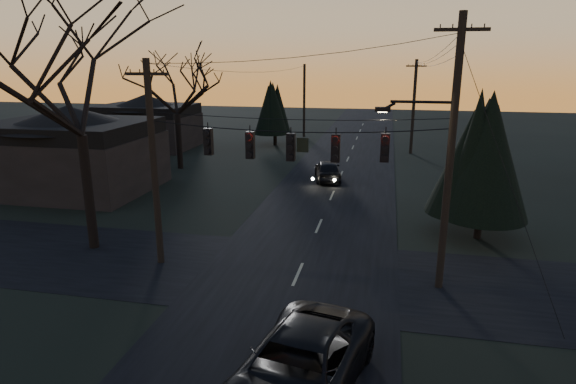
% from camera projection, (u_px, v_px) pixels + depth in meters
% --- Properties ---
extents(main_road, '(8.00, 120.00, 0.02)m').
position_uv_depth(main_road, '(328.00, 204.00, 28.99)').
color(main_road, black).
rests_on(main_road, ground).
extents(cross_road, '(60.00, 7.00, 0.02)m').
position_uv_depth(cross_road, '(298.00, 274.00, 19.55)').
color(cross_road, black).
rests_on(cross_road, ground).
extents(utility_pole_right, '(5.00, 0.30, 10.00)m').
position_uv_depth(utility_pole_right, '(438.00, 287.00, 18.48)').
color(utility_pole_right, black).
rests_on(utility_pole_right, ground).
extents(utility_pole_left, '(1.80, 0.30, 8.50)m').
position_uv_depth(utility_pole_left, '(161.00, 262.00, 20.72)').
color(utility_pole_left, black).
rests_on(utility_pole_left, ground).
extents(utility_pole_far_r, '(1.80, 0.30, 8.50)m').
position_uv_depth(utility_pole_far_r, '(410.00, 153.00, 44.92)').
color(utility_pole_far_r, black).
rests_on(utility_pole_far_r, ground).
extents(utility_pole_far_l, '(0.30, 0.30, 8.00)m').
position_uv_depth(utility_pole_far_l, '(304.00, 137.00, 54.71)').
color(utility_pole_far_l, black).
rests_on(utility_pole_far_l, ground).
extents(span_signal_assembly, '(11.50, 0.44, 1.53)m').
position_uv_depth(span_signal_assembly, '(292.00, 146.00, 18.19)').
color(span_signal_assembly, black).
rests_on(span_signal_assembly, ground).
extents(bare_tree_left, '(10.16, 10.16, 10.49)m').
position_uv_depth(bare_tree_left, '(76.00, 86.00, 20.44)').
color(bare_tree_left, black).
rests_on(bare_tree_left, ground).
extents(evergreen_right, '(4.26, 4.26, 8.09)m').
position_uv_depth(evergreen_right, '(487.00, 144.00, 22.33)').
color(evergreen_right, black).
rests_on(evergreen_right, ground).
extents(bare_tree_dist, '(6.98, 6.98, 8.63)m').
position_uv_depth(bare_tree_dist, '(176.00, 92.00, 37.15)').
color(bare_tree_dist, black).
rests_on(bare_tree_dist, ground).
extents(evergreen_dist, '(3.48, 3.48, 6.20)m').
position_uv_depth(evergreen_dist, '(275.00, 109.00, 48.35)').
color(evergreen_dist, black).
rests_on(evergreen_dist, ground).
extents(house_left_near, '(10.00, 8.00, 5.60)m').
position_uv_depth(house_left_near, '(72.00, 149.00, 31.56)').
color(house_left_near, black).
rests_on(house_left_near, ground).
extents(house_left_far, '(9.00, 7.00, 5.20)m').
position_uv_depth(house_left_far, '(147.00, 121.00, 47.31)').
color(house_left_far, black).
rests_on(house_left_far, ground).
extents(suv_near, '(3.90, 6.46, 1.68)m').
position_uv_depth(suv_near, '(299.00, 369.00, 12.23)').
color(suv_near, black).
rests_on(suv_near, ground).
extents(sedan_oncoming_a, '(2.55, 4.62, 1.49)m').
position_uv_depth(sedan_oncoming_a, '(328.00, 170.00, 34.68)').
color(sedan_oncoming_a, black).
rests_on(sedan_oncoming_a, ground).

